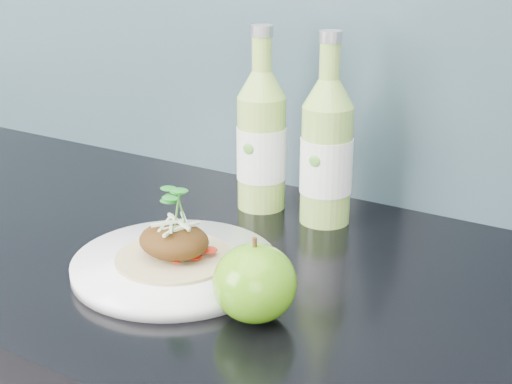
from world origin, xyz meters
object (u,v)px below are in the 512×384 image
(dinner_plate, at_px, (175,265))
(cider_bottle_right, at_px, (327,153))
(green_apple, at_px, (255,283))
(cider_bottle_left, at_px, (262,141))

(dinner_plate, xyz_separation_m, cider_bottle_right, (0.08, 0.24, 0.09))
(dinner_plate, distance_m, green_apple, 0.15)
(green_apple, bearing_deg, dinner_plate, 162.25)
(dinner_plate, xyz_separation_m, cider_bottle_left, (-0.02, 0.24, 0.09))
(dinner_plate, bearing_deg, cider_bottle_right, 70.58)
(cider_bottle_left, height_order, cider_bottle_right, same)
(cider_bottle_right, bearing_deg, dinner_plate, -96.13)
(green_apple, relative_size, cider_bottle_right, 0.40)
(green_apple, relative_size, cider_bottle_left, 0.40)
(green_apple, height_order, cider_bottle_right, cider_bottle_right)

